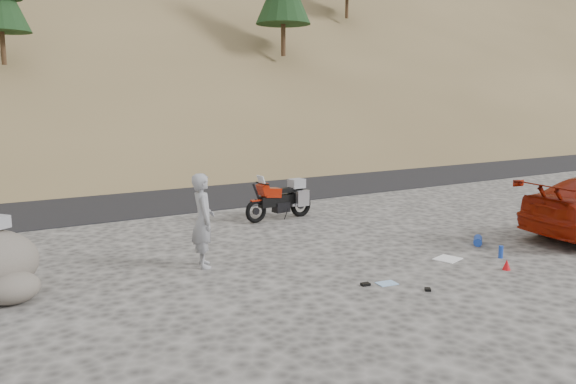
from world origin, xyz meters
The scene contains 12 objects.
ground centered at (0.00, 0.00, 0.00)m, with size 140.00×140.00×0.00m, color #3F3D3B.
road centered at (0.00, 9.00, 0.00)m, with size 120.00×7.00×0.05m, color black.
motorcycle centered at (1.11, 3.63, 0.50)m, with size 1.99×0.66×1.18m.
man centered at (-2.21, 0.86, 0.00)m, with size 0.62×0.41×1.70m, color gray.
small_rock centered at (-5.37, 0.61, 0.24)m, with size 0.87×0.80×0.48m.
gear_white_cloth centered at (1.90, -1.13, 0.01)m, with size 0.46×0.41×0.02m, color white.
gear_blue_mat centered at (3.27, -0.68, 0.09)m, with size 0.17×0.17×0.43m, color #1B3DA4.
gear_bottle centered at (2.82, -1.60, 0.12)m, with size 0.09×0.09×0.24m, color #1B3DA4.
gear_funnel centered at (2.28, -2.15, 0.09)m, with size 0.15×0.15×0.19m, color red.
gear_glove_a centered at (-0.40, -1.50, 0.02)m, with size 0.14×0.10×0.04m, color black.
gear_glove_b centered at (0.28, -2.21, 0.02)m, with size 0.12×0.09×0.04m, color black.
gear_blue_cloth centered at (-0.05, -1.62, 0.01)m, with size 0.32×0.24×0.01m, color #91B8E0.
Camera 1 is at (-6.04, -8.29, 2.97)m, focal length 35.00 mm.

